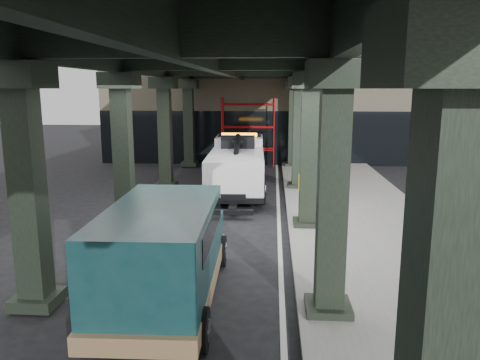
% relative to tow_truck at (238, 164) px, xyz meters
% --- Properties ---
extents(ground, '(90.00, 90.00, 0.00)m').
position_rel_tow_truck_xyz_m(ground, '(0.07, -7.48, -1.25)').
color(ground, black).
rests_on(ground, ground).
extents(sidewalk, '(5.00, 40.00, 0.15)m').
position_rel_tow_truck_xyz_m(sidewalk, '(4.57, -5.48, -1.18)').
color(sidewalk, gray).
rests_on(sidewalk, ground).
extents(lane_stripe, '(0.12, 38.00, 0.01)m').
position_rel_tow_truck_xyz_m(lane_stripe, '(1.77, -5.48, -1.25)').
color(lane_stripe, silver).
rests_on(lane_stripe, ground).
extents(viaduct, '(7.40, 32.00, 6.40)m').
position_rel_tow_truck_xyz_m(viaduct, '(-0.33, -5.48, 4.21)').
color(viaduct, black).
rests_on(viaduct, ground).
extents(building, '(22.00, 10.00, 8.00)m').
position_rel_tow_truck_xyz_m(building, '(2.07, 12.52, 2.75)').
color(building, '#C6B793').
rests_on(building, ground).
extents(scaffolding, '(3.08, 0.88, 4.00)m').
position_rel_tow_truck_xyz_m(scaffolding, '(0.07, 7.16, 0.85)').
color(scaffolding, '#B10E10').
rests_on(scaffolding, ground).
extents(tow_truck, '(2.56, 7.92, 2.57)m').
position_rel_tow_truck_xyz_m(tow_truck, '(0.00, 0.00, 0.00)').
color(tow_truck, black).
rests_on(tow_truck, ground).
extents(towed_van, '(2.32, 5.53, 2.22)m').
position_rel_tow_truck_xyz_m(towed_van, '(-0.67, -11.17, -0.06)').
color(towed_van, '#103639').
rests_on(towed_van, ground).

